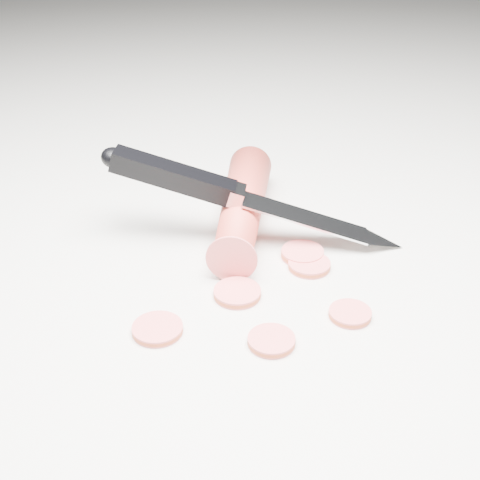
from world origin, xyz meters
name	(u,v)px	position (x,y,z in m)	size (l,w,h in m)	color
ground	(260,273)	(0.00, 0.00, 0.00)	(2.40, 2.40, 0.00)	silver
carrot	(242,206)	(0.01, 0.08, 0.02)	(0.04, 0.04, 0.18)	red
carrot_slice_0	(157,329)	(-0.10, -0.05, 0.00)	(0.04, 0.04, 0.01)	#E05353
carrot_slice_1	(350,314)	(0.04, -0.08, 0.00)	(0.03, 0.03, 0.01)	#E05353
carrot_slice_2	(237,293)	(-0.03, -0.02, 0.00)	(0.04, 0.04, 0.01)	#E05353
carrot_slice_3	(271,341)	(-0.03, -0.09, 0.00)	(0.04, 0.04, 0.01)	#E05353
carrot_slice_4	(302,254)	(0.04, 0.01, 0.00)	(0.04, 0.04, 0.01)	#E05353
carrot_slice_5	(309,265)	(0.04, -0.01, 0.00)	(0.04, 0.04, 0.01)	#E05353
kitchen_knife	(254,197)	(0.01, 0.06, 0.04)	(0.26, 0.14, 0.09)	silver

